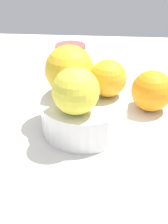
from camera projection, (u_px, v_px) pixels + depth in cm
name	position (u px, v px, depth cm)	size (l,w,h in cm)	color
ground_plane	(84.00, 133.00, 48.47)	(110.00, 110.00, 2.00)	silver
fruit_bowl	(84.00, 115.00, 46.62)	(14.12, 14.12, 5.36)	white
orange_in_bowl_0	(108.00, 78.00, 45.27)	(6.07, 6.07, 6.07)	#F9A823
orange_in_bowl_1	(76.00, 91.00, 40.40)	(6.99, 6.99, 6.99)	yellow
orange_in_bowl_2	(69.00, 70.00, 45.67)	(8.05, 8.05, 8.05)	yellow
orange_loose_0	(152.00, 91.00, 51.59)	(7.58, 7.58, 7.58)	orange
ceramic_cup	(71.00, 58.00, 67.50)	(7.19, 7.19, 6.55)	#8C4C47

